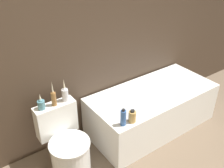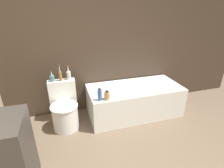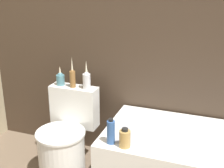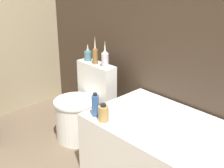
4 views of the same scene
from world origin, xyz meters
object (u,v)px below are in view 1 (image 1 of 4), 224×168
object	(u,v)px
vase_bronze	(65,94)
bathtub	(152,109)
vase_silver	(54,97)
shampoo_bottle_tall	(123,118)
vase_gold	(41,104)
toilet	(67,148)
shampoo_bottle_short	(132,116)

from	to	relation	value
vase_bronze	bathtub	bearing A→B (deg)	-9.22
vase_silver	shampoo_bottle_tall	world-z (taller)	vase_silver
vase_gold	vase_bronze	xyz separation A→B (m)	(0.26, -0.00, 0.02)
toilet	bathtub	bearing A→B (deg)	1.15
bathtub	vase_silver	bearing A→B (deg)	172.20
bathtub	shampoo_bottle_short	xyz separation A→B (m)	(-0.59, -0.30, 0.33)
vase_silver	shampoo_bottle_tall	size ratio (longest dim) A/B	1.42
vase_gold	vase_bronze	world-z (taller)	vase_bronze
vase_silver	shampoo_bottle_short	size ratio (longest dim) A/B	1.92
vase_gold	vase_bronze	distance (m)	0.26
bathtub	shampoo_bottle_short	bearing A→B (deg)	-152.61
toilet	vase_gold	bearing A→B (deg)	122.10
toilet	vase_gold	xyz separation A→B (m)	(-0.13, 0.21, 0.49)
toilet	vase_bronze	xyz separation A→B (m)	(0.13, 0.20, 0.52)
vase_bronze	shampoo_bottle_tall	size ratio (longest dim) A/B	1.29
vase_silver	shampoo_bottle_short	bearing A→B (deg)	-36.63
toilet	shampoo_bottle_short	world-z (taller)	toilet
vase_gold	shampoo_bottle_tall	world-z (taller)	vase_gold
toilet	shampoo_bottle_short	xyz separation A→B (m)	(0.63, -0.28, 0.30)
toilet	vase_silver	xyz separation A→B (m)	(0.00, 0.19, 0.52)
vase_silver	shampoo_bottle_short	world-z (taller)	vase_silver
toilet	shampoo_bottle_short	distance (m)	0.75
bathtub	toilet	distance (m)	1.22
shampoo_bottle_tall	toilet	bearing A→B (deg)	153.12
vase_gold	shampoo_bottle_tall	bearing A→B (deg)	-35.81
vase_bronze	shampoo_bottle_short	world-z (taller)	vase_bronze
vase_bronze	vase_silver	bearing A→B (deg)	-175.64
toilet	vase_bronze	distance (m)	0.57
vase_gold	vase_silver	size ratio (longest dim) A/B	0.63
bathtub	toilet	xyz separation A→B (m)	(-1.22, -0.02, 0.03)
vase_silver	vase_bronze	xyz separation A→B (m)	(0.13, 0.01, -0.01)
toilet	shampoo_bottle_short	size ratio (longest dim) A/B	5.03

